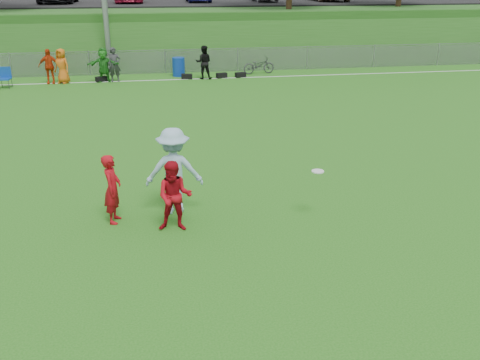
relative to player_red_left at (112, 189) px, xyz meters
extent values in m
plane|color=#1C6314|center=(1.79, -1.38, -0.78)|extent=(120.00, 120.00, 0.00)
cube|color=white|center=(1.79, 16.62, -0.77)|extent=(60.00, 0.10, 0.01)
cube|color=gray|center=(1.79, 18.62, -0.18)|extent=(58.00, 0.02, 1.20)
cube|color=gray|center=(1.79, 18.62, 0.47)|extent=(58.00, 0.04, 0.04)
cube|color=#225618|center=(1.79, 29.62, 0.72)|extent=(120.00, 18.00, 3.00)
cube|color=black|center=(1.79, 31.62, 2.27)|extent=(120.00, 12.00, 0.10)
imported|color=red|center=(-3.94, 16.62, 0.07)|extent=(1.01, 0.45, 1.69)
imported|color=#D36213|center=(-3.32, 16.62, 0.07)|extent=(0.99, 0.90, 1.69)
imported|color=#237A20|center=(-1.32, 16.62, 0.07)|extent=(1.57, 0.50, 1.69)
imported|color=#303033|center=(-0.79, 16.62, 0.07)|extent=(0.65, 0.46, 1.69)
imported|color=black|center=(3.71, 16.62, 0.07)|extent=(0.91, 0.76, 1.69)
cube|color=black|center=(-1.50, 16.72, -0.65)|extent=(0.61, 0.53, 0.26)
cube|color=black|center=(2.82, 16.72, -0.65)|extent=(0.59, 0.36, 0.26)
cube|color=black|center=(4.64, 16.72, -0.65)|extent=(0.60, 0.40, 0.26)
cube|color=black|center=(5.64, 16.72, -0.65)|extent=(0.60, 0.40, 0.26)
imported|color=#A70B14|center=(0.00, 0.00, 0.00)|extent=(0.46, 0.62, 1.55)
imported|color=#AB0B17|center=(1.32, -0.64, 0.00)|extent=(0.84, 0.70, 1.55)
imported|color=#9AC2D6|center=(1.36, 0.30, 0.22)|extent=(1.35, 0.85, 2.00)
cylinder|color=silver|center=(4.44, -0.58, 0.35)|extent=(0.27, 0.27, 0.03)
cylinder|color=#0D3397|center=(2.46, 17.62, -0.29)|extent=(0.80, 0.80, 0.97)
cube|color=#0E3C9A|center=(-5.90, 15.82, -0.35)|extent=(0.58, 0.58, 0.05)
cube|color=#0E3C9A|center=(-5.88, 16.08, -0.08)|extent=(0.54, 0.09, 0.54)
imported|color=#2C2C2E|center=(6.80, 17.62, -0.32)|extent=(1.80, 0.86, 0.91)
camera|label=1|loc=(0.97, -11.06, 4.40)|focal=40.00mm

